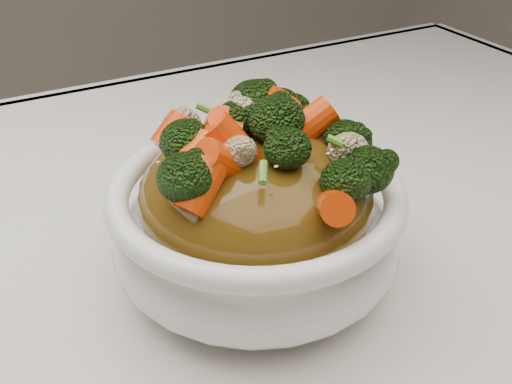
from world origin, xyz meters
TOP-DOWN VIEW (x-y plane):
  - tablecloth at (0.00, 0.00)m, footprint 1.20×0.80m
  - bowl at (0.04, -0.02)m, footprint 0.24×0.24m
  - sauce_base at (0.04, -0.02)m, footprint 0.19×0.19m
  - carrots at (0.04, -0.02)m, footprint 0.19×0.19m
  - broccoli at (0.04, -0.02)m, footprint 0.19×0.19m
  - cauliflower at (0.04, -0.02)m, footprint 0.19×0.19m
  - scallions at (0.04, -0.02)m, footprint 0.14×0.14m
  - sesame_seeds at (0.04, -0.02)m, footprint 0.17×0.17m

SIDE VIEW (x-z plane):
  - tablecloth at x=0.00m, z-range 0.71..0.75m
  - bowl at x=0.04m, z-range 0.75..0.83m
  - sauce_base at x=0.04m, z-range 0.77..0.86m
  - cauliflower at x=0.04m, z-range 0.86..0.89m
  - broccoli at x=0.04m, z-range 0.85..0.90m
  - carrots at x=0.04m, z-range 0.85..0.90m
  - scallions at x=0.04m, z-range 0.87..0.89m
  - sesame_seeds at x=0.04m, z-range 0.87..0.88m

